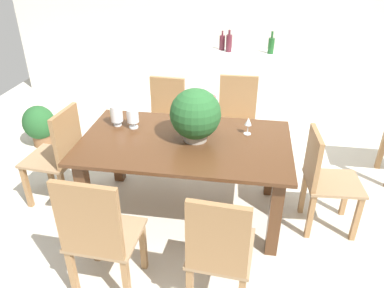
# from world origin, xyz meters

# --- Properties ---
(ground_plane) EXTENTS (7.04, 7.04, 0.00)m
(ground_plane) POSITION_xyz_m (0.00, 0.00, 0.00)
(ground_plane) COLOR beige
(back_wall) EXTENTS (6.40, 0.10, 2.60)m
(back_wall) POSITION_xyz_m (0.00, 2.60, 1.30)
(back_wall) COLOR beige
(back_wall) RESTS_ON ground
(dining_table) EXTENTS (1.81, 1.06, 0.76)m
(dining_table) POSITION_xyz_m (0.00, -0.29, 0.63)
(dining_table) COLOR #4C2D19
(dining_table) RESTS_ON ground
(chair_far_left) EXTENTS (0.46, 0.45, 0.93)m
(chair_far_left) POSITION_xyz_m (-0.40, 0.71, 0.52)
(chair_far_left) COLOR olive
(chair_far_left) RESTS_ON ground
(chair_head_end) EXTENTS (0.50, 0.48, 0.98)m
(chair_head_end) POSITION_xyz_m (-1.18, -0.30, 0.54)
(chair_head_end) COLOR olive
(chair_head_end) RESTS_ON ground
(chair_far_right) EXTENTS (0.46, 0.48, 0.99)m
(chair_far_right) POSITION_xyz_m (0.40, 0.72, 0.55)
(chair_far_right) COLOR olive
(chair_far_right) RESTS_ON ground
(chair_near_right) EXTENTS (0.45, 0.50, 1.00)m
(chair_near_right) POSITION_xyz_m (0.40, -1.31, 0.54)
(chair_near_right) COLOR olive
(chair_near_right) RESTS_ON ground
(chair_near_left) EXTENTS (0.49, 0.46, 1.03)m
(chair_near_left) POSITION_xyz_m (-0.41, -1.31, 0.57)
(chair_near_left) COLOR olive
(chair_near_left) RESTS_ON ground
(chair_foot_end) EXTENTS (0.48, 0.44, 0.93)m
(chair_foot_end) POSITION_xyz_m (1.19, -0.30, 0.52)
(chair_foot_end) COLOR olive
(chair_foot_end) RESTS_ON ground
(flower_centerpiece) EXTENTS (0.43, 0.43, 0.46)m
(flower_centerpiece) POSITION_xyz_m (0.09, -0.26, 1.00)
(flower_centerpiece) COLOR gray
(flower_centerpiece) RESTS_ON dining_table
(crystal_vase_left) EXTENTS (0.11, 0.11, 0.20)m
(crystal_vase_left) POSITION_xyz_m (-0.67, -0.09, 0.88)
(crystal_vase_left) COLOR silver
(crystal_vase_left) RESTS_ON dining_table
(crystal_vase_center_near) EXTENTS (0.11, 0.11, 0.18)m
(crystal_vase_center_near) POSITION_xyz_m (-0.51, -0.12, 0.87)
(crystal_vase_center_near) COLOR silver
(crystal_vase_center_near) RESTS_ON dining_table
(wine_glass) EXTENTS (0.06, 0.06, 0.16)m
(wine_glass) POSITION_xyz_m (0.53, -0.08, 0.87)
(wine_glass) COLOR silver
(wine_glass) RESTS_ON dining_table
(kitchen_counter) EXTENTS (1.60, 0.52, 0.99)m
(kitchen_counter) POSITION_xyz_m (0.48, 1.71, 0.49)
(kitchen_counter) COLOR white
(kitchen_counter) RESTS_ON ground
(wine_bottle_tall) EXTENTS (0.08, 0.08, 0.28)m
(wine_bottle_tall) POSITION_xyz_m (0.75, 1.77, 1.09)
(wine_bottle_tall) COLOR #194C1E
(wine_bottle_tall) RESTS_ON kitchen_counter
(wine_bottle_clear) EXTENTS (0.07, 0.07, 0.25)m
(wine_bottle_clear) POSITION_xyz_m (0.12, 1.85, 1.09)
(wine_bottle_clear) COLOR #511E28
(wine_bottle_clear) RESTS_ON kitchen_counter
(wine_bottle_green) EXTENTS (0.08, 0.08, 0.28)m
(wine_bottle_green) POSITION_xyz_m (0.22, 1.77, 1.10)
(wine_bottle_green) COLOR #511E28
(wine_bottle_green) RESTS_ON kitchen_counter
(potted_plant_floor) EXTENTS (0.38, 0.38, 0.52)m
(potted_plant_floor) POSITION_xyz_m (-2.00, 0.71, 0.28)
(potted_plant_floor) COLOR brown
(potted_plant_floor) RESTS_ON ground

